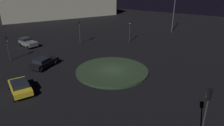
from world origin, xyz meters
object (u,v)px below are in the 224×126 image
at_px(car_yellow, 20,87).
at_px(car_black, 44,62).
at_px(traffic_light_southwest, 207,103).
at_px(store_building, 59,3).
at_px(car_grey, 28,42).
at_px(traffic_light_east, 130,27).
at_px(streetlamp_east, 174,7).
at_px(traffic_light_north, 7,44).
at_px(traffic_light_northeast, 79,28).

bearing_deg(car_yellow, car_black, -37.02).
height_order(traffic_light_southwest, store_building, store_building).
bearing_deg(car_grey, car_black, -18.70).
xyz_separation_m(car_yellow, traffic_light_east, (23.81, -1.13, 2.27)).
distance_m(traffic_light_southwest, streetlamp_east, 35.36).
relative_size(car_black, traffic_light_north, 1.17).
bearing_deg(traffic_light_east, traffic_light_north, -48.22).
bearing_deg(store_building, traffic_light_northeast, 80.71).
bearing_deg(car_grey, traffic_light_northeast, 47.56).
relative_size(car_grey, store_building, 0.10).
xyz_separation_m(car_grey, store_building, (28.82, 20.98, 3.60)).
xyz_separation_m(traffic_light_northeast, traffic_light_southwest, (-13.98, -24.32, -0.10)).
relative_size(streetlamp_east, store_building, 0.24).
xyz_separation_m(car_black, car_grey, (5.08, 10.39, 0.02)).
bearing_deg(traffic_light_northeast, car_grey, -107.73).
bearing_deg(traffic_light_north, traffic_light_southwest, -20.89).
bearing_deg(car_black, car_yellow, -160.11).
bearing_deg(traffic_light_southwest, streetlamp_east, -42.22).
bearing_deg(store_building, car_grey, 65.23).
relative_size(traffic_light_north, store_building, 0.10).
bearing_deg(streetlamp_east, store_building, 85.15).
xyz_separation_m(streetlamp_east, store_building, (3.45, 40.61, -1.61)).
bearing_deg(traffic_light_southwest, store_building, -7.04).
bearing_deg(traffic_light_southwest, traffic_light_northeast, -2.20).
distance_m(car_black, car_yellow, 6.94).
bearing_deg(traffic_light_southwest, traffic_light_east, -22.63).
bearing_deg(traffic_light_north, traffic_light_northeast, 56.72).
bearing_deg(traffic_light_northeast, car_yellow, -38.05).
bearing_deg(car_yellow, store_building, -24.68).
xyz_separation_m(car_black, traffic_light_east, (17.72, -4.45, 2.23)).
height_order(car_yellow, streetlamp_east, streetlamp_east).
bearing_deg(store_building, traffic_light_southwest, 84.46).
xyz_separation_m(traffic_light_north, traffic_light_southwest, (-1.59, -27.79, 0.29)).
xyz_separation_m(car_yellow, streetlamp_east, (36.55, -5.91, 5.27)).
bearing_deg(car_black, traffic_light_north, 90.51).
relative_size(traffic_light_northeast, traffic_light_southwest, 1.04).
relative_size(car_yellow, streetlamp_east, 0.47).
relative_size(car_grey, streetlamp_east, 0.43).
distance_m(traffic_light_east, streetlamp_east, 13.93).
height_order(car_black, traffic_light_southwest, traffic_light_southwest).
xyz_separation_m(traffic_light_north, streetlamp_east, (31.50, -15.69, 3.26)).
distance_m(car_yellow, traffic_light_east, 23.95).
relative_size(car_yellow, store_building, 0.11).
relative_size(traffic_light_north, traffic_light_southwest, 0.90).
xyz_separation_m(traffic_light_north, traffic_light_east, (18.77, -10.91, 0.26)).
xyz_separation_m(traffic_light_southwest, store_building, (36.54, 52.71, 1.37)).
relative_size(car_black, car_grey, 1.08).
height_order(car_black, traffic_light_northeast, traffic_light_northeast).
distance_m(car_grey, store_building, 35.83).
xyz_separation_m(car_black, traffic_light_southwest, (-2.63, -21.34, 2.26)).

